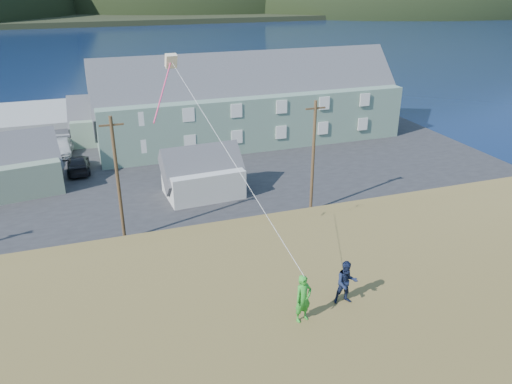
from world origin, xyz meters
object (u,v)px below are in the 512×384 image
at_px(lodge, 249,101).
at_px(shed_palegreen_far, 113,119).
at_px(shed_white, 203,173).
at_px(kite_flyer_navy, 346,283).
at_px(kite_flyer_green, 303,298).
at_px(shed_palegreen_near, 6,167).
at_px(wharf, 72,112).

distance_m(lodge, shed_palegreen_far, 15.79).
relative_size(shed_white, kite_flyer_navy, 4.34).
height_order(shed_palegreen_far, kite_flyer_navy, kite_flyer_navy).
distance_m(lodge, kite_flyer_green, 42.56).
bearing_deg(kite_flyer_green, lodge, 60.03).
height_order(lodge, shed_palegreen_far, lodge).
distance_m(shed_white, shed_palegreen_far, 19.88).
xyz_separation_m(lodge, shed_palegreen_near, (-24.77, -7.75, -2.21)).
bearing_deg(wharf, shed_palegreen_near, -101.17).
xyz_separation_m(shed_white, kite_flyer_navy, (-1.00, -26.49, 5.92)).
xyz_separation_m(wharf, lodge, (19.57, -18.57, 4.19)).
height_order(shed_palegreen_near, shed_palegreen_far, shed_palegreen_far).
bearing_deg(lodge, shed_palegreen_near, -163.16).
bearing_deg(shed_palegreen_near, kite_flyer_green, -77.42).
bearing_deg(wharf, shed_white, -71.69).
xyz_separation_m(lodge, kite_flyer_navy, (-9.83, -40.40, 3.37)).
bearing_deg(shed_palegreen_far, shed_palegreen_near, -124.24).
relative_size(wharf, shed_palegreen_far, 2.61).
bearing_deg(wharf, kite_flyer_green, -82.37).
bearing_deg(shed_palegreen_far, kite_flyer_green, -82.34).
bearing_deg(shed_white, shed_palegreen_far, 104.01).
bearing_deg(lodge, wharf, 135.98).
height_order(wharf, lodge, lodge).
distance_m(wharf, shed_white, 34.25).
distance_m(wharf, shed_palegreen_near, 26.90).
distance_m(wharf, lodge, 27.30).
relative_size(wharf, shed_palegreen_near, 2.71).
height_order(shed_white, kite_flyer_green, kite_flyer_green).
distance_m(shed_palegreen_far, kite_flyer_green, 46.29).
distance_m(lodge, shed_palegreen_near, 26.05).
height_order(shed_palegreen_near, kite_flyer_green, kite_flyer_green).
relative_size(lodge, kite_flyer_green, 20.36).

